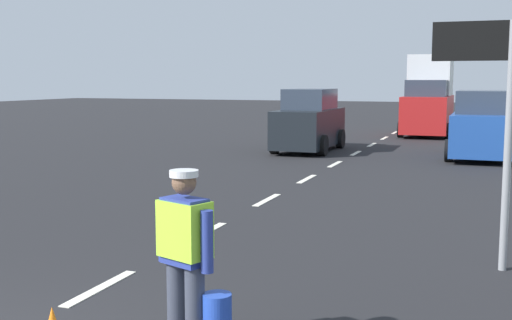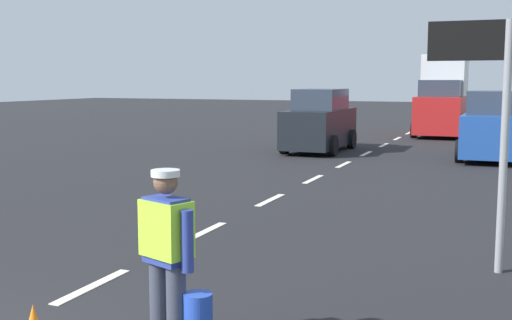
% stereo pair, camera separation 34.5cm
% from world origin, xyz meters
% --- Properties ---
extents(ground_plane, '(96.00, 96.00, 0.00)m').
position_xyz_m(ground_plane, '(0.00, 21.00, 0.00)').
color(ground_plane, black).
extents(lane_center_line, '(0.14, 46.40, 0.01)m').
position_xyz_m(lane_center_line, '(0.00, 25.20, 0.00)').
color(lane_center_line, silver).
rests_on(lane_center_line, ground).
extents(road_worker, '(0.76, 0.42, 1.67)m').
position_xyz_m(road_worker, '(1.78, 1.45, 0.93)').
color(road_worker, '#383D4C').
rests_on(road_worker, ground).
extents(lane_direction_sign, '(1.16, 0.11, 3.20)m').
position_xyz_m(lane_direction_sign, '(4.25, 5.17, 2.41)').
color(lane_direction_sign, gray).
rests_on(lane_direction_sign, ground).
extents(delivery_truck, '(2.16, 4.60, 3.54)m').
position_xyz_m(delivery_truck, '(1.55, 25.92, 1.61)').
color(delivery_truck, red).
rests_on(delivery_truck, ground).
extents(car_parked_far, '(2.04, 4.30, 2.12)m').
position_xyz_m(car_parked_far, '(3.98, 17.80, 0.99)').
color(car_parked_far, '#1E4799').
rests_on(car_parked_far, ground).
extents(car_oncoming_second, '(1.88, 4.06, 2.14)m').
position_xyz_m(car_oncoming_second, '(-1.69, 17.91, 0.99)').
color(car_oncoming_second, black).
rests_on(car_oncoming_second, ground).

